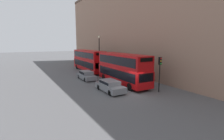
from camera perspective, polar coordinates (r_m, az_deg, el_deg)
ground_plane at (r=20.58m, az=6.53°, el=-7.62°), size 200.00×200.00×0.00m
building_facade at (r=24.76m, az=20.79°, el=16.80°), size 1.10×80.00×18.31m
bus_leading at (r=24.61m, az=3.46°, el=0.82°), size 2.59×10.22×4.28m
bus_second_in_queue at (r=35.86m, az=-7.62°, el=3.32°), size 2.59×11.47×4.22m
car_dark_sedan at (r=21.08m, az=-0.63°, el=-5.09°), size 1.87×4.56×1.37m
car_hatchback at (r=28.04m, az=-8.36°, el=-1.62°), size 1.76×4.42×1.38m
traffic_light at (r=21.11m, az=15.37°, el=0.88°), size 0.30×0.36×4.18m
street_lamp at (r=35.13m, az=-4.20°, el=6.53°), size 0.44×0.44×7.10m
pedestrian at (r=32.80m, az=-1.06°, el=0.16°), size 0.36×0.36×1.73m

